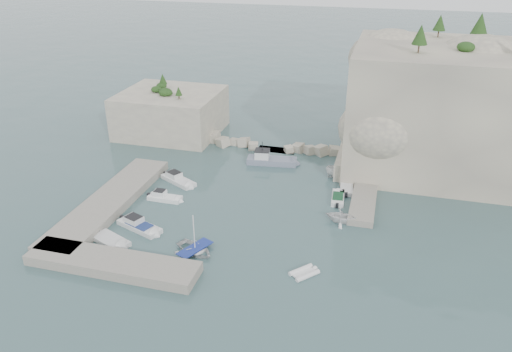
% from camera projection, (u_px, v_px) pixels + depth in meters
% --- Properties ---
extents(ground, '(400.00, 400.00, 0.00)m').
position_uv_depth(ground, '(243.00, 220.00, 59.01)').
color(ground, '#3F5D5F').
rests_on(ground, ground).
extents(cliff_east, '(26.00, 22.00, 17.00)m').
position_uv_depth(cliff_east, '(446.00, 109.00, 69.88)').
color(cliff_east, beige).
rests_on(cliff_east, ground).
extents(cliff_terrace, '(8.00, 10.00, 2.50)m').
position_uv_depth(cliff_terrace, '(366.00, 162.00, 71.05)').
color(cliff_terrace, beige).
rests_on(cliff_terrace, ground).
extents(outcrop_west, '(16.00, 14.00, 7.00)m').
position_uv_depth(outcrop_west, '(171.00, 113.00, 83.94)').
color(outcrop_west, beige).
rests_on(outcrop_west, ground).
extents(quay_west, '(5.00, 24.00, 1.10)m').
position_uv_depth(quay_west, '(109.00, 202.00, 61.92)').
color(quay_west, '#9E9689').
rests_on(quay_west, ground).
extents(quay_south, '(18.00, 4.00, 1.10)m').
position_uv_depth(quay_south, '(112.00, 263.00, 50.27)').
color(quay_south, '#9E9689').
rests_on(quay_south, ground).
extents(ledge_east, '(3.00, 16.00, 0.80)m').
position_uv_depth(ledge_east, '(365.00, 193.00, 64.35)').
color(ledge_east, '#9E9689').
rests_on(ledge_east, ground).
extents(breakwater, '(28.00, 3.00, 1.40)m').
position_uv_depth(breakwater, '(277.00, 146.00, 78.07)').
color(breakwater, beige).
rests_on(breakwater, ground).
extents(motorboat_d, '(6.58, 4.02, 1.40)m').
position_uv_depth(motorboat_d, '(140.00, 228.00, 57.30)').
color(motorboat_d, silver).
rests_on(motorboat_d, ground).
extents(motorboat_e, '(5.38, 3.83, 0.70)m').
position_uv_depth(motorboat_e, '(111.00, 243.00, 54.61)').
color(motorboat_e, silver).
rests_on(motorboat_e, ground).
extents(motorboat_b, '(4.76, 1.59, 1.40)m').
position_uv_depth(motorboat_b, '(165.00, 200.00, 63.50)').
color(motorboat_b, white).
rests_on(motorboat_b, ground).
extents(motorboat_a, '(6.31, 4.58, 1.40)m').
position_uv_depth(motorboat_a, '(179.00, 182.00, 68.04)').
color(motorboat_a, silver).
rests_on(motorboat_a, ground).
extents(rowboat, '(5.45, 4.82, 0.94)m').
position_uv_depth(rowboat, '(195.00, 252.00, 53.05)').
color(rowboat, silver).
rests_on(rowboat, ground).
extents(inflatable_dinghy, '(3.13, 3.24, 0.44)m').
position_uv_depth(inflatable_dinghy, '(304.00, 274.00, 49.56)').
color(inflatable_dinghy, white).
rests_on(inflatable_dinghy, ground).
extents(tender_east_a, '(3.84, 3.37, 1.92)m').
position_uv_depth(tender_east_a, '(341.00, 222.00, 58.61)').
color(tender_east_a, white).
rests_on(tender_east_a, ground).
extents(tender_east_b, '(1.88, 4.63, 0.70)m').
position_uv_depth(tender_east_b, '(338.00, 200.00, 63.49)').
color(tender_east_b, white).
rests_on(tender_east_b, ground).
extents(tender_east_c, '(2.03, 5.23, 0.70)m').
position_uv_depth(tender_east_c, '(346.00, 189.00, 66.32)').
color(tender_east_c, silver).
rests_on(tender_east_c, ground).
extents(tender_east_d, '(5.55, 3.57, 2.01)m').
position_uv_depth(tender_east_d, '(344.00, 177.00, 69.58)').
color(tender_east_d, white).
rests_on(tender_east_d, ground).
extents(work_boat, '(8.18, 3.29, 2.20)m').
position_uv_depth(work_boat, '(272.00, 164.00, 73.65)').
color(work_boat, slate).
rests_on(work_boat, ground).
extents(rowboat_mast, '(0.10, 0.10, 4.20)m').
position_uv_depth(rowboat_mast, '(194.00, 231.00, 51.93)').
color(rowboat_mast, white).
rests_on(rowboat_mast, rowboat).
extents(vegetation, '(53.48, 13.88, 13.40)m').
position_uv_depth(vegetation, '(417.00, 36.00, 68.23)').
color(vegetation, '#1E4219').
rests_on(vegetation, ground).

